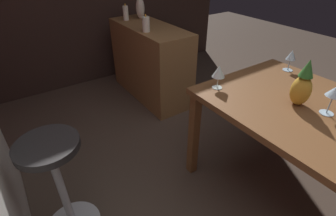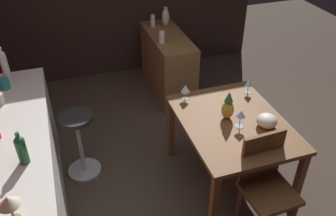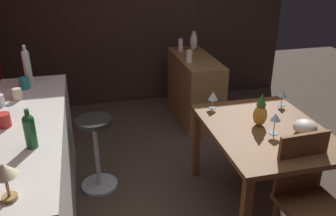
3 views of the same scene
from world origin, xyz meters
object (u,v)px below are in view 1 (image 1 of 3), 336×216
at_px(wine_glass_right, 219,72).
at_px(pillar_candle_short, 126,13).
at_px(sideboard_cabinet, 150,62).
at_px(wine_glass_center, 335,93).
at_px(bar_stool, 61,188).
at_px(pineapple_centerpiece, 302,86).
at_px(dining_table, 305,120).
at_px(vase_ceramic_ivory, 140,8).
at_px(pillar_candle_tall, 146,24).
at_px(wine_glass_left, 291,56).

relative_size(wine_glass_right, pillar_candle_short, 0.87).
xyz_separation_m(sideboard_cabinet, wine_glass_center, (-1.88, -0.03, 0.46)).
relative_size(bar_stool, wine_glass_right, 4.55).
height_order(pineapple_centerpiece, pillar_candle_short, pineapple_centerpiece).
distance_m(wine_glass_right, wine_glass_center, 0.63).
xyz_separation_m(dining_table, vase_ceramic_ivory, (2.09, -0.05, 0.29)).
relative_size(wine_glass_center, pineapple_centerpiece, 0.61).
height_order(dining_table, pillar_candle_tall, pillar_candle_tall).
xyz_separation_m(sideboard_cabinet, wine_glass_left, (-1.41, -0.37, 0.44)).
relative_size(wine_glass_right, wine_glass_center, 0.92).
relative_size(bar_stool, pillar_candle_short, 3.95).
distance_m(wine_glass_left, pillar_candle_tall, 1.33).
bearing_deg(pineapple_centerpiece, pillar_candle_short, 2.24).
height_order(dining_table, wine_glass_right, wine_glass_right).
bearing_deg(pillar_candle_short, sideboard_cabinet, -164.62).
relative_size(wine_glass_left, pillar_candle_short, 0.87).
bearing_deg(sideboard_cabinet, dining_table, -179.36).
bearing_deg(sideboard_cabinet, bar_stool, 132.84).
bearing_deg(dining_table, pillar_candle_short, 3.08).
bearing_deg(pillar_candle_short, dining_table, -176.92).
distance_m(wine_glass_left, pillar_candle_short, 1.81).
bearing_deg(bar_stool, wine_glass_left, -96.44).
relative_size(sideboard_cabinet, pillar_candle_short, 6.17).
distance_m(wine_glass_right, vase_ceramic_ivory, 1.65).
bearing_deg(wine_glass_center, sideboard_cabinet, 0.96).
height_order(pillar_candle_tall, vase_ceramic_ivory, vase_ceramic_ivory).
distance_m(wine_glass_center, pillar_candle_short, 2.22).
xyz_separation_m(wine_glass_center, pillar_candle_tall, (1.70, 0.17, 0.02)).
bearing_deg(wine_glass_right, pillar_candle_short, -5.75).
bearing_deg(dining_table, pineapple_centerpiece, 28.11).
xyz_separation_m(wine_glass_left, vase_ceramic_ivory, (1.71, 0.30, 0.09)).
relative_size(bar_stool, wine_glass_left, 4.54).
relative_size(sideboard_cabinet, vase_ceramic_ivory, 4.32).
distance_m(dining_table, pillar_candle_tall, 1.64).
height_order(bar_stool, vase_ceramic_ivory, vase_ceramic_ivory).
height_order(dining_table, sideboard_cabinet, sideboard_cabinet).
xyz_separation_m(pineapple_centerpiece, vase_ceramic_ivory, (2.03, -0.08, 0.08)).
bearing_deg(dining_table, vase_ceramic_ivory, -1.38).
xyz_separation_m(bar_stool, pillar_candle_short, (1.56, -1.22, 0.52)).
bearing_deg(pillar_candle_short, pineapple_centerpiece, -177.76).
distance_m(pineapple_centerpiece, pillar_candle_tall, 1.55).
bearing_deg(pineapple_centerpiece, bar_stool, 68.67).
xyz_separation_m(wine_glass_left, wine_glass_right, (0.09, 0.63, 0.00)).
distance_m(sideboard_cabinet, vase_ceramic_ivory, 0.62).
bearing_deg(vase_ceramic_ivory, pineapple_centerpiece, 177.63).
bearing_deg(sideboard_cabinet, pineapple_centerpiece, 179.55).
relative_size(sideboard_cabinet, wine_glass_center, 6.52).
bearing_deg(wine_glass_left, pillar_candle_short, 14.86).
height_order(sideboard_cabinet, wine_glass_right, wine_glass_right).
xyz_separation_m(dining_table, pillar_candle_tall, (1.61, 0.16, 0.24)).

